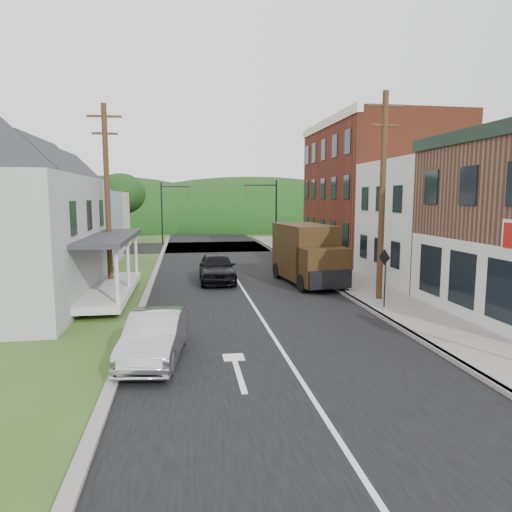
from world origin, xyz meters
name	(u,v)px	position (x,y,z in m)	size (l,w,h in m)	color
ground	(268,330)	(0.00, 0.00, 0.00)	(120.00, 120.00, 0.00)	#2D4719
road	(236,279)	(0.00, 10.00, 0.00)	(9.00, 90.00, 0.02)	black
cross_road	(216,247)	(0.00, 27.00, 0.00)	(60.00, 9.00, 0.02)	black
sidewalk_right	(349,281)	(5.90, 8.00, 0.07)	(2.80, 55.00, 0.15)	slate
curb_right	(325,282)	(4.55, 8.00, 0.07)	(0.20, 55.00, 0.15)	slate
curb_left	(149,287)	(-4.65, 8.00, 0.06)	(0.30, 55.00, 0.12)	slate
storefront_white	(450,222)	(11.30, 7.50, 3.25)	(8.00, 7.00, 6.50)	silver
storefront_red	(377,191)	(11.30, 17.00, 5.00)	(8.00, 12.00, 10.00)	maroon
house_blue	(60,211)	(-11.00, 17.00, 3.69)	(7.14, 8.16, 7.28)	#8AA0BC
house_cream	(82,208)	(-11.50, 26.00, 3.69)	(7.14, 8.16, 7.28)	beige
utility_pole_right	(382,196)	(5.60, 3.50, 4.66)	(1.60, 0.26, 9.00)	#472D19
utility_pole_left	(107,196)	(-6.50, 8.00, 4.66)	(1.60, 0.26, 9.00)	#472D19
traffic_signal_right	(268,207)	(4.30, 23.50, 3.76)	(2.87, 0.20, 6.00)	black
traffic_signal_left	(169,206)	(-4.30, 30.50, 3.76)	(2.87, 0.20, 6.00)	black
tree_left_d	(121,194)	(-9.00, 32.00, 4.88)	(4.80, 4.80, 6.94)	#382616
forested_ridge	(203,227)	(0.00, 55.00, 0.00)	(90.00, 30.00, 16.00)	black
silver_sedan	(155,337)	(-3.70, -2.41, 0.68)	(1.43, 4.10, 1.35)	#AEAEB3
dark_sedan	(217,268)	(-1.13, 9.27, 0.80)	(1.88, 4.67, 1.59)	black
delivery_van	(308,254)	(3.58, 7.98, 1.59)	(2.88, 5.83, 3.14)	#2F1F0D
warning_sign	(385,270)	(5.13, 1.96, 1.66)	(0.20, 0.63, 2.37)	black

